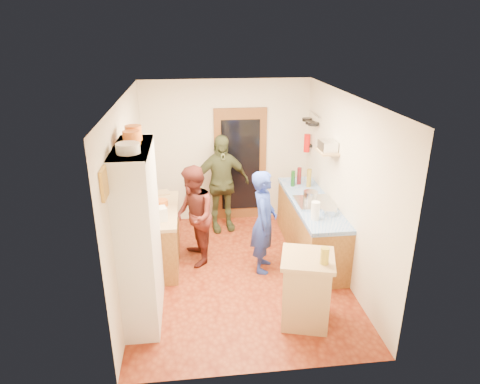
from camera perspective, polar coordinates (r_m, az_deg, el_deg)
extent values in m
cube|color=brown|center=(6.52, -0.08, -10.71)|extent=(3.00, 4.00, 0.02)
cube|color=silver|center=(5.59, -0.09, 12.68)|extent=(3.00, 4.00, 0.02)
cube|color=beige|center=(7.83, -1.81, 5.39)|extent=(3.00, 0.02, 2.60)
cube|color=beige|center=(4.14, 3.23, -10.02)|extent=(3.00, 0.02, 2.60)
cube|color=beige|center=(5.96, -14.66, -0.56)|extent=(0.02, 4.00, 2.60)
cube|color=beige|center=(6.28, 13.74, 0.66)|extent=(0.02, 4.00, 2.60)
cube|color=brown|center=(7.89, 0.05, 3.62)|extent=(0.95, 0.06, 2.10)
cube|color=black|center=(7.85, 0.08, 3.55)|extent=(0.70, 0.02, 1.70)
cube|color=silver|center=(5.29, -13.24, -5.70)|extent=(0.40, 1.20, 2.20)
cube|color=silver|center=(4.90, -14.30, 5.63)|extent=(0.40, 1.14, 0.04)
cylinder|color=white|center=(4.65, -14.72, 5.68)|extent=(0.25, 0.25, 0.11)
cylinder|color=orange|center=(4.97, -14.27, 7.02)|extent=(0.19, 0.19, 0.16)
cylinder|color=orange|center=(5.16, -14.02, 7.66)|extent=(0.19, 0.19, 0.17)
cube|color=#9E6C31|center=(6.69, -10.86, -5.98)|extent=(0.60, 1.40, 0.85)
cube|color=tan|center=(6.50, -11.13, -2.45)|extent=(0.64, 1.44, 0.05)
cube|color=white|center=(6.06, -10.99, -2.96)|extent=(0.30, 0.24, 0.19)
cylinder|color=white|center=(6.36, -11.71, -1.92)|extent=(0.20, 0.20, 0.18)
cylinder|color=orange|center=(6.59, -10.41, -1.41)|extent=(0.22, 0.22, 0.09)
cube|color=tan|center=(7.06, -10.68, -0.12)|extent=(0.34, 0.28, 0.02)
cube|color=#9E6C31|center=(6.96, 9.32, -4.77)|extent=(0.60, 2.20, 0.84)
cube|color=#0746B4|center=(6.78, 9.55, -1.35)|extent=(0.62, 2.22, 0.06)
cube|color=silver|center=(6.64, 9.89, -1.40)|extent=(0.55, 0.58, 0.04)
cylinder|color=silver|center=(6.65, 9.37, -0.48)|extent=(0.22, 0.22, 0.14)
cylinder|color=#143F14|center=(7.28, 7.08, 1.79)|extent=(0.08, 0.08, 0.27)
cylinder|color=#591419|center=(7.39, 7.90, 2.15)|extent=(0.09, 0.09, 0.29)
cylinder|color=olive|center=(7.28, 9.18, 1.86)|extent=(0.08, 0.08, 0.31)
cylinder|color=white|center=(6.08, 10.01, -2.47)|extent=(0.14, 0.14, 0.26)
cylinder|color=silver|center=(6.32, 11.76, -2.52)|extent=(0.29, 0.29, 0.09)
cube|color=tan|center=(5.40, 8.78, -12.97)|extent=(0.68, 0.68, 0.86)
cube|color=tan|center=(5.16, 9.07, -8.79)|extent=(0.76, 0.76, 0.05)
cube|color=white|center=(5.20, 8.52, -8.39)|extent=(0.41, 0.36, 0.02)
cylinder|color=#AD9E2D|center=(5.00, 11.23, -8.33)|extent=(0.12, 0.12, 0.20)
cylinder|color=silver|center=(7.46, 9.89, 10.21)|extent=(0.02, 0.65, 0.02)
cylinder|color=black|center=(7.30, 9.75, 8.94)|extent=(0.18, 0.18, 0.05)
cylinder|color=black|center=(7.49, 9.32, 9.12)|extent=(0.16, 0.16, 0.05)
cylinder|color=black|center=(7.68, 8.92, 9.52)|extent=(0.17, 0.17, 0.05)
cube|color=tan|center=(6.51, 11.55, 5.30)|extent=(0.26, 0.42, 0.03)
cube|color=silver|center=(6.49, 11.61, 6.07)|extent=(0.23, 0.31, 0.15)
cube|color=black|center=(7.76, 9.33, 6.11)|extent=(0.06, 0.10, 0.04)
cylinder|color=red|center=(7.73, 8.92, 6.46)|extent=(0.11, 0.11, 0.32)
cube|color=gold|center=(4.26, -17.68, 1.08)|extent=(0.03, 0.25, 0.30)
imported|color=#2339A5|center=(6.23, 3.45, -4.08)|extent=(0.50, 0.64, 1.56)
imported|color=#4E1D18|center=(6.50, -6.04, -3.09)|extent=(0.69, 0.83, 1.55)
imported|color=#383C23|center=(7.47, -2.47, 1.14)|extent=(1.08, 0.60, 1.74)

